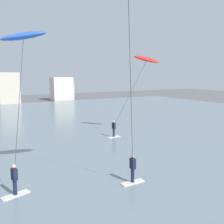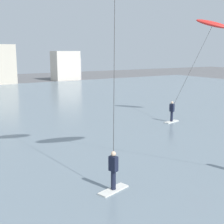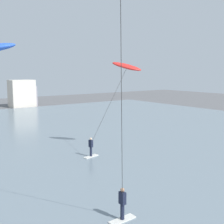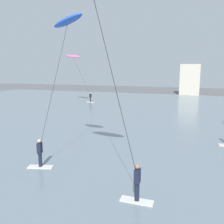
% 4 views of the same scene
% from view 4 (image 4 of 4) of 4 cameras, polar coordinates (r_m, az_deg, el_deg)
% --- Properties ---
extents(water_bay, '(84.00, 52.00, 0.10)m').
position_cam_4_polar(water_bay, '(29.81, 10.00, -0.87)').
color(water_bay, slate).
rests_on(water_bay, ground).
extents(kitesurfer_blue, '(3.11, 2.89, 8.56)m').
position_cam_4_polar(kitesurfer_blue, '(14.40, -11.29, 15.85)').
color(kitesurfer_blue, silver).
rests_on(kitesurfer_blue, water_bay).
extents(kitesurfer_pink, '(4.66, 3.90, 7.99)m').
position_cam_4_polar(kitesurfer_pink, '(39.89, -8.82, 12.09)').
color(kitesurfer_pink, silver).
rests_on(kitesurfer_pink, water_bay).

